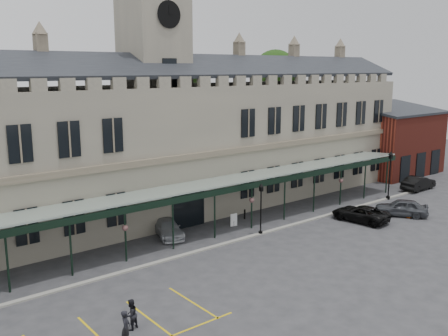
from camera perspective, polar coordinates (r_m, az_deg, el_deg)
ground at (r=35.95m, az=6.11°, el=-10.91°), size 140.00×140.00×0.00m
station_building at (r=46.44m, az=-7.68°, el=2.45°), size 60.00×10.36×17.30m
clock_tower at (r=45.97m, az=-7.96°, el=10.67°), size 5.60×5.60×24.80m
canopy at (r=40.48m, az=-1.30°, el=-4.68°), size 50.00×4.10×4.30m
brick_annex at (r=68.81m, az=18.81°, el=2.89°), size 12.40×8.36×9.23m
kerb at (r=39.73m, az=0.46°, el=-8.54°), size 60.00×0.40×0.12m
tree_behind_mid at (r=57.85m, az=-5.70°, el=10.55°), size 6.00×6.00×16.00m
tree_behind_right at (r=67.93m, az=5.87°, el=10.66°), size 6.00×6.00×16.00m
lamp_post_mid at (r=41.12m, az=4.24°, el=-4.18°), size 0.41×0.41×4.37m
lamp_post_right at (r=54.69m, az=18.42°, el=-0.34°), size 0.49×0.49×5.13m
traffic_cone at (r=49.27m, az=20.40°, el=-4.99°), size 0.40×0.40×0.64m
sign_board at (r=43.77m, az=1.13°, el=-5.97°), size 0.65×0.17×1.12m
bollard_left at (r=40.51m, az=-6.35°, el=-7.66°), size 0.15×0.15×0.86m
bollard_right at (r=45.82m, az=2.38°, el=-5.30°), size 0.16×0.16×0.90m
car_taxi at (r=41.49m, az=-6.46°, el=-6.84°), size 3.17×5.00×1.35m
car_van at (r=46.72m, az=15.32°, el=-5.04°), size 3.10×5.46×1.44m
car_right_a at (r=49.50m, az=19.61°, el=-4.27°), size 4.25×4.98×1.61m
car_right_b at (r=60.56m, az=21.33°, el=-1.60°), size 4.93×1.81×1.61m
person_a at (r=26.50m, az=-11.15°, el=-17.46°), size 0.76×0.79×1.81m
person_b at (r=27.80m, az=-10.59°, el=-16.14°), size 0.99×0.88×1.68m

